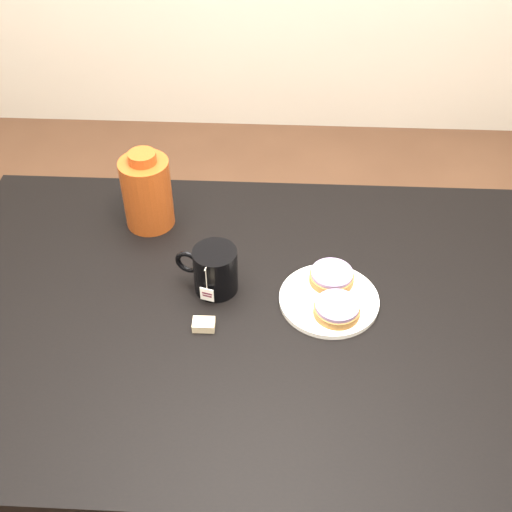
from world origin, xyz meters
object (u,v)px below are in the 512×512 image
(table, at_px, (258,335))
(mug, at_px, (214,270))
(plate, at_px, (329,299))
(bagel_front, at_px, (337,309))
(teabag_pouch, at_px, (204,325))
(bagel_package, at_px, (147,192))
(bagel_back, at_px, (332,276))

(table, relative_size, mug, 9.47)
(plate, relative_size, bagel_front, 1.86)
(table, xyz_separation_m, bagel_front, (0.16, -0.02, 0.11))
(table, distance_m, teabag_pouch, 0.15)
(bagel_front, relative_size, bagel_package, 0.58)
(bagel_back, relative_size, mug, 0.92)
(bagel_back, distance_m, bagel_front, 0.10)
(plate, bearing_deg, table, -169.66)
(teabag_pouch, bearing_deg, table, 28.10)
(bagel_back, relative_size, bagel_package, 0.69)
(bagel_package, bearing_deg, plate, -30.35)
(bagel_front, relative_size, mug, 0.77)
(bagel_back, height_order, bagel_front, same)
(table, relative_size, teabag_pouch, 31.11)
(table, xyz_separation_m, plate, (0.15, 0.03, 0.09))
(table, distance_m, bagel_front, 0.19)
(bagel_front, relative_size, teabag_pouch, 2.52)
(bagel_back, xyz_separation_m, bagel_front, (0.01, -0.10, 0.00))
(plate, xyz_separation_m, bagel_back, (0.01, 0.05, 0.02))
(plate, bearing_deg, bagel_package, 149.65)
(table, distance_m, bagel_back, 0.20)
(plate, distance_m, bagel_package, 0.50)
(bagel_back, bearing_deg, bagel_package, 155.58)
(teabag_pouch, bearing_deg, bagel_package, 116.41)
(bagel_back, distance_m, mug, 0.25)
(bagel_front, bearing_deg, table, 174.42)
(teabag_pouch, bearing_deg, bagel_back, 27.62)
(plate, height_order, bagel_front, bagel_front)
(mug, bearing_deg, plate, 8.01)
(table, height_order, bagel_back, bagel_back)
(bagel_front, distance_m, bagel_package, 0.53)
(table, distance_m, mug, 0.18)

